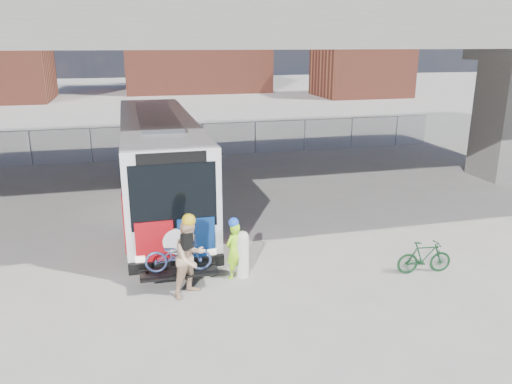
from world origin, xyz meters
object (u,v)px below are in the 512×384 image
object	(u,v)px
bollard	(243,252)
cyclist_tan	(190,257)
bus	(159,156)
bike_parked	(424,257)
cyclist_hivis	(234,249)

from	to	relation	value
bollard	cyclist_tan	size ratio (longest dim) A/B	0.61
cyclist_tan	bus	bearing A→B (deg)	57.34
bollard	bike_parked	distance (m)	5.03
bus	bike_parked	bearing A→B (deg)	-47.87
bus	cyclist_tan	size ratio (longest dim) A/B	5.98
cyclist_tan	bike_parked	distance (m)	6.44
bollard	cyclist_hivis	world-z (taller)	cyclist_hivis
bollard	bike_parked	xyz separation A→B (m)	(4.92, -1.05, -0.24)
bike_parked	bollard	bearing A→B (deg)	84.89
cyclist_hivis	cyclist_tan	distance (m)	1.43
bollard	bus	bearing A→B (deg)	105.48
cyclist_hivis	bike_parked	size ratio (longest dim) A/B	1.11
bollard	cyclist_hivis	distance (m)	0.27
bus	bike_parked	size ratio (longest dim) A/B	8.34
bus	cyclist_hivis	bearing A→B (deg)	-76.53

